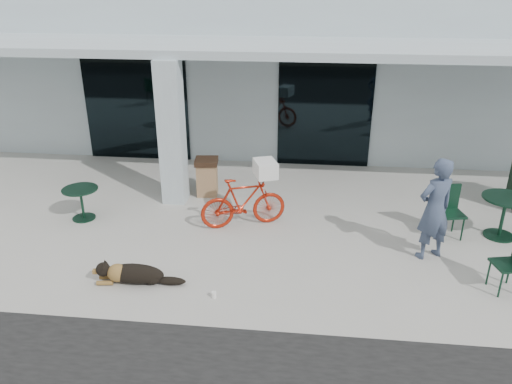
# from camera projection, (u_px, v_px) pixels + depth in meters

# --- Properties ---
(ground) EXTENTS (80.00, 80.00, 0.00)m
(ground) POSITION_uv_depth(u_px,v_px,m) (225.00, 256.00, 9.04)
(ground) COLOR #ABA9A1
(ground) RESTS_ON ground
(building) EXTENTS (22.00, 7.00, 4.50)m
(building) POSITION_uv_depth(u_px,v_px,m) (268.00, 58.00, 15.88)
(building) COLOR #A2AFB7
(building) RESTS_ON ground
(storefront_glass_left) EXTENTS (2.80, 0.06, 2.70)m
(storefront_glass_left) POSITION_uv_depth(u_px,v_px,m) (137.00, 110.00, 13.36)
(storefront_glass_left) COLOR black
(storefront_glass_left) RESTS_ON ground
(storefront_glass_right) EXTENTS (2.40, 0.06, 2.70)m
(storefront_glass_right) POSITION_uv_depth(u_px,v_px,m) (325.00, 115.00, 12.86)
(storefront_glass_right) COLOR black
(storefront_glass_right) RESTS_ON ground
(column) EXTENTS (0.50, 0.50, 3.12)m
(column) POSITION_uv_depth(u_px,v_px,m) (172.00, 134.00, 10.66)
(column) COLOR #A2AFB7
(column) RESTS_ON ground
(overhang) EXTENTS (22.00, 2.80, 0.18)m
(overhang) POSITION_uv_depth(u_px,v_px,m) (248.00, 47.00, 11.04)
(overhang) COLOR #A2AFB7
(overhang) RESTS_ON column
(bicycle) EXTENTS (1.79, 1.06, 1.04)m
(bicycle) POSITION_uv_depth(u_px,v_px,m) (243.00, 202.00, 9.93)
(bicycle) COLOR #AD210D
(bicycle) RESTS_ON ground
(laundry_basket) EXTENTS (0.56, 0.64, 0.32)m
(laundry_basket) POSITION_uv_depth(u_px,v_px,m) (265.00, 169.00, 9.76)
(laundry_basket) COLOR white
(laundry_basket) RESTS_ON bicycle
(dog) EXTENTS (1.17, 0.51, 0.38)m
(dog) POSITION_uv_depth(u_px,v_px,m) (135.00, 273.00, 8.19)
(dog) COLOR black
(dog) RESTS_ON ground
(cup_near_dog) EXTENTS (0.09, 0.09, 0.10)m
(cup_near_dog) POSITION_uv_depth(u_px,v_px,m) (214.00, 295.00, 7.86)
(cup_near_dog) COLOR white
(cup_near_dog) RESTS_ON ground
(cafe_table_near) EXTENTS (0.94, 0.94, 0.68)m
(cafe_table_near) POSITION_uv_depth(u_px,v_px,m) (82.00, 204.00, 10.30)
(cafe_table_near) COLOR #103020
(cafe_table_near) RESTS_ON ground
(cafe_table_far) EXTENTS (1.06, 1.06, 0.83)m
(cafe_table_far) POSITION_uv_depth(u_px,v_px,m) (503.00, 217.00, 9.56)
(cafe_table_far) COLOR #103020
(cafe_table_far) RESTS_ON ground
(cafe_chair_far_a) EXTENTS (0.55, 0.59, 1.02)m
(cafe_chair_far_a) POSITION_uv_depth(u_px,v_px,m) (451.00, 213.00, 9.52)
(cafe_chair_far_a) COLOR #103020
(cafe_chair_far_a) RESTS_ON ground
(cafe_chair_far_b) EXTENTS (0.56, 0.53, 0.97)m
(cafe_chair_far_b) POSITION_uv_depth(u_px,v_px,m) (508.00, 264.00, 7.88)
(cafe_chair_far_b) COLOR #103020
(cafe_chair_far_b) RESTS_ON ground
(person) EXTENTS (0.82, 0.71, 1.88)m
(person) POSITION_uv_depth(u_px,v_px,m) (435.00, 209.00, 8.66)
(person) COLOR #3A4761
(person) RESTS_ON ground
(trash_receptacle) EXTENTS (0.56, 0.56, 0.86)m
(trash_receptacle) POSITION_uv_depth(u_px,v_px,m) (207.00, 177.00, 11.42)
(trash_receptacle) COLOR #916F4B
(trash_receptacle) RESTS_ON ground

